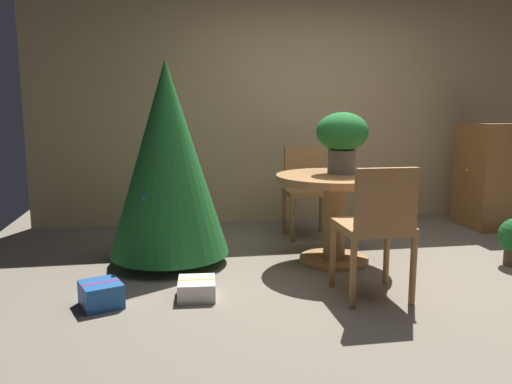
{
  "coord_description": "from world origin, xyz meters",
  "views": [
    {
      "loc": [
        -1.54,
        -3.5,
        1.29
      ],
      "look_at": [
        -0.89,
        0.28,
        0.65
      ],
      "focal_mm": 35.85,
      "sensor_mm": 36.0,
      "label": 1
    }
  ],
  "objects_px": {
    "round_dining_table": "(335,200)",
    "holiday_tree": "(168,159)",
    "wooden_cabinet": "(489,175)",
    "wooden_chair_far": "(306,186)",
    "wooden_chair_near": "(377,223)",
    "flower_vase": "(342,136)",
    "gift_box_cream": "(197,289)",
    "gift_box_blue": "(101,294)"
  },
  "relations": [
    {
      "from": "round_dining_table",
      "to": "wooden_cabinet",
      "type": "xyz_separation_m",
      "value": [
        2.07,
        0.98,
        0.04
      ]
    },
    {
      "from": "flower_vase",
      "to": "wooden_chair_far",
      "type": "distance_m",
      "value": 1.01
    },
    {
      "from": "flower_vase",
      "to": "holiday_tree",
      "type": "height_order",
      "value": "holiday_tree"
    },
    {
      "from": "wooden_chair_near",
      "to": "gift_box_blue",
      "type": "bearing_deg",
      "value": 174.04
    },
    {
      "from": "flower_vase",
      "to": "wooden_chair_near",
      "type": "height_order",
      "value": "flower_vase"
    },
    {
      "from": "wooden_cabinet",
      "to": "wooden_chair_near",
      "type": "bearing_deg",
      "value": -138.32
    },
    {
      "from": "flower_vase",
      "to": "wooden_chair_near",
      "type": "distance_m",
      "value": 1.08
    },
    {
      "from": "holiday_tree",
      "to": "wooden_cabinet",
      "type": "distance_m",
      "value": 3.53
    },
    {
      "from": "gift_box_cream",
      "to": "gift_box_blue",
      "type": "xyz_separation_m",
      "value": [
        -0.63,
        -0.05,
        0.02
      ]
    },
    {
      "from": "gift_box_cream",
      "to": "wooden_chair_near",
      "type": "bearing_deg",
      "value": -11.29
    },
    {
      "from": "wooden_chair_far",
      "to": "wooden_cabinet",
      "type": "relative_size",
      "value": 0.8
    },
    {
      "from": "wooden_chair_near",
      "to": "wooden_cabinet",
      "type": "distance_m",
      "value": 2.77
    },
    {
      "from": "wooden_chair_far",
      "to": "gift_box_cream",
      "type": "bearing_deg",
      "value": -127.47
    },
    {
      "from": "round_dining_table",
      "to": "wooden_chair_far",
      "type": "relative_size",
      "value": 1.1
    },
    {
      "from": "gift_box_cream",
      "to": "wooden_cabinet",
      "type": "distance_m",
      "value": 3.67
    },
    {
      "from": "flower_vase",
      "to": "wooden_chair_far",
      "type": "relative_size",
      "value": 0.57
    },
    {
      "from": "flower_vase",
      "to": "holiday_tree",
      "type": "bearing_deg",
      "value": 174.81
    },
    {
      "from": "wooden_cabinet",
      "to": "gift_box_blue",
      "type": "bearing_deg",
      "value": -156.98
    },
    {
      "from": "gift_box_blue",
      "to": "wooden_cabinet",
      "type": "relative_size",
      "value": 0.3
    },
    {
      "from": "round_dining_table",
      "to": "wooden_chair_near",
      "type": "bearing_deg",
      "value": -90.0
    },
    {
      "from": "gift_box_cream",
      "to": "wooden_cabinet",
      "type": "xyz_separation_m",
      "value": [
        3.26,
        1.6,
        0.5
      ]
    },
    {
      "from": "wooden_chair_far",
      "to": "gift_box_cream",
      "type": "xyz_separation_m",
      "value": [
        -1.19,
        -1.55,
        -0.45
      ]
    },
    {
      "from": "flower_vase",
      "to": "gift_box_cream",
      "type": "height_order",
      "value": "flower_vase"
    },
    {
      "from": "round_dining_table",
      "to": "holiday_tree",
      "type": "relative_size",
      "value": 0.59
    },
    {
      "from": "flower_vase",
      "to": "wooden_chair_far",
      "type": "xyz_separation_m",
      "value": [
        -0.07,
        0.85,
        -0.54
      ]
    },
    {
      "from": "flower_vase",
      "to": "wooden_chair_near",
      "type": "xyz_separation_m",
      "value": [
        -0.07,
        -0.94,
        -0.52
      ]
    },
    {
      "from": "wooden_chair_far",
      "to": "holiday_tree",
      "type": "distance_m",
      "value": 1.59
    },
    {
      "from": "wooden_chair_near",
      "to": "gift_box_blue",
      "type": "relative_size",
      "value": 2.74
    },
    {
      "from": "wooden_chair_far",
      "to": "gift_box_cream",
      "type": "height_order",
      "value": "wooden_chair_far"
    },
    {
      "from": "round_dining_table",
      "to": "gift_box_blue",
      "type": "xyz_separation_m",
      "value": [
        -1.82,
        -0.68,
        -0.45
      ]
    },
    {
      "from": "flower_vase",
      "to": "gift_box_blue",
      "type": "bearing_deg",
      "value": -158.37
    },
    {
      "from": "round_dining_table",
      "to": "gift_box_cream",
      "type": "height_order",
      "value": "round_dining_table"
    },
    {
      "from": "wooden_chair_near",
      "to": "round_dining_table",
      "type": "bearing_deg",
      "value": 90.0
    },
    {
      "from": "flower_vase",
      "to": "holiday_tree",
      "type": "distance_m",
      "value": 1.45
    },
    {
      "from": "gift_box_cream",
      "to": "wooden_cabinet",
      "type": "bearing_deg",
      "value": 26.21
    },
    {
      "from": "flower_vase",
      "to": "wooden_chair_far",
      "type": "bearing_deg",
      "value": 94.74
    },
    {
      "from": "round_dining_table",
      "to": "holiday_tree",
      "type": "xyz_separation_m",
      "value": [
        -1.36,
        0.2,
        0.35
      ]
    },
    {
      "from": "holiday_tree",
      "to": "gift_box_cream",
      "type": "distance_m",
      "value": 1.18
    },
    {
      "from": "wooden_cabinet",
      "to": "wooden_chair_far",
      "type": "bearing_deg",
      "value": -178.6
    },
    {
      "from": "wooden_chair_near",
      "to": "wooden_chair_far",
      "type": "bearing_deg",
      "value": 90.0
    },
    {
      "from": "flower_vase",
      "to": "gift_box_cream",
      "type": "distance_m",
      "value": 1.75
    },
    {
      "from": "round_dining_table",
      "to": "flower_vase",
      "type": "relative_size",
      "value": 1.94
    }
  ]
}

